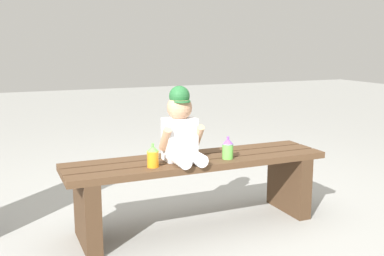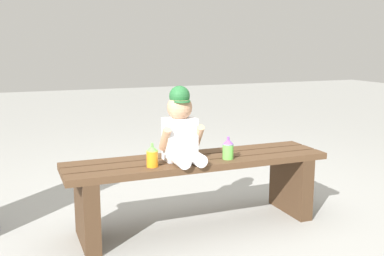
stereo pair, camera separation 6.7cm
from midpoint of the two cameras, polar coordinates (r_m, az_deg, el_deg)
name	(u,v)px [view 1 (the left image)]	position (r m, az deg, el deg)	size (l,w,h in m)	color
ground_plane	(197,226)	(2.68, -0.09, -12.05)	(16.00, 16.00, 0.00)	#999993
park_bench	(197,180)	(2.59, -0.09, -6.44)	(1.48, 0.36, 0.40)	#513823
child_figure	(181,128)	(2.45, -2.17, -0.06)	(0.23, 0.27, 0.40)	white
sippy_cup_left	(153,156)	(2.36, -5.69, -3.48)	(0.06, 0.06, 0.12)	orange
sippy_cup_right	(228,148)	(2.52, 3.71, -2.54)	(0.06, 0.06, 0.12)	#66CC4C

